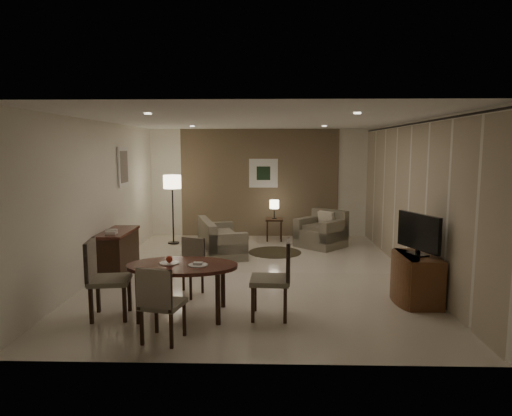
{
  "coord_description": "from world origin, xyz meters",
  "views": [
    {
      "loc": [
        0.22,
        -7.99,
        2.23
      ],
      "look_at": [
        0.0,
        0.2,
        1.15
      ],
      "focal_mm": 32.0,
      "sensor_mm": 36.0,
      "label": 1
    }
  ],
  "objects_px": {
    "dining_table": "(183,290)",
    "floor_lamp": "(173,210)",
    "tv_cabinet": "(418,278)",
    "chair_far": "(187,268)",
    "chair_left": "(110,279)",
    "side_table": "(274,229)",
    "sofa": "(222,237)",
    "chair_near": "(163,303)",
    "chair_right": "(270,279)",
    "console_desk": "(118,251)",
    "armchair": "(321,229)"
  },
  "relations": [
    {
      "from": "dining_table",
      "to": "floor_lamp",
      "type": "bearing_deg",
      "value": 103.25
    },
    {
      "from": "tv_cabinet",
      "to": "chair_far",
      "type": "relative_size",
      "value": 1.05
    },
    {
      "from": "chair_left",
      "to": "side_table",
      "type": "distance_m",
      "value": 5.6
    },
    {
      "from": "chair_left",
      "to": "sofa",
      "type": "distance_m",
      "value": 3.81
    },
    {
      "from": "chair_near",
      "to": "chair_right",
      "type": "relative_size",
      "value": 0.87
    },
    {
      "from": "chair_far",
      "to": "side_table",
      "type": "height_order",
      "value": "chair_far"
    },
    {
      "from": "chair_near",
      "to": "chair_right",
      "type": "bearing_deg",
      "value": -134.95
    },
    {
      "from": "chair_left",
      "to": "console_desk",
      "type": "bearing_deg",
      "value": 7.38
    },
    {
      "from": "chair_near",
      "to": "chair_far",
      "type": "height_order",
      "value": "chair_near"
    },
    {
      "from": "sofa",
      "to": "chair_right",
      "type": "bearing_deg",
      "value": 179.07
    },
    {
      "from": "chair_near",
      "to": "chair_left",
      "type": "bearing_deg",
      "value": -26.74
    },
    {
      "from": "side_table",
      "to": "floor_lamp",
      "type": "relative_size",
      "value": 0.33
    },
    {
      "from": "chair_left",
      "to": "floor_lamp",
      "type": "bearing_deg",
      "value": -6.72
    },
    {
      "from": "tv_cabinet",
      "to": "chair_near",
      "type": "bearing_deg",
      "value": -157.07
    },
    {
      "from": "tv_cabinet",
      "to": "chair_far",
      "type": "bearing_deg",
      "value": 176.29
    },
    {
      "from": "chair_left",
      "to": "chair_right",
      "type": "height_order",
      "value": "chair_left"
    },
    {
      "from": "chair_far",
      "to": "armchair",
      "type": "xyz_separation_m",
      "value": [
        2.43,
        3.49,
        -0.02
      ]
    },
    {
      "from": "tv_cabinet",
      "to": "chair_left",
      "type": "distance_m",
      "value": 4.32
    },
    {
      "from": "dining_table",
      "to": "floor_lamp",
      "type": "xyz_separation_m",
      "value": [
        -1.09,
        4.61,
        0.46
      ]
    },
    {
      "from": "chair_right",
      "to": "sofa",
      "type": "relative_size",
      "value": 0.66
    },
    {
      "from": "armchair",
      "to": "side_table",
      "type": "height_order",
      "value": "armchair"
    },
    {
      "from": "console_desk",
      "to": "chair_far",
      "type": "bearing_deg",
      "value": -40.89
    },
    {
      "from": "dining_table",
      "to": "armchair",
      "type": "height_order",
      "value": "armchair"
    },
    {
      "from": "console_desk",
      "to": "chair_right",
      "type": "bearing_deg",
      "value": -38.28
    },
    {
      "from": "sofa",
      "to": "armchair",
      "type": "xyz_separation_m",
      "value": [
        2.17,
        0.79,
        0.04
      ]
    },
    {
      "from": "floor_lamp",
      "to": "chair_left",
      "type": "bearing_deg",
      "value": -88.19
    },
    {
      "from": "console_desk",
      "to": "chair_near",
      "type": "distance_m",
      "value": 3.3
    },
    {
      "from": "floor_lamp",
      "to": "console_desk",
      "type": "bearing_deg",
      "value": -100.98
    },
    {
      "from": "dining_table",
      "to": "tv_cabinet",
      "type": "bearing_deg",
      "value": 10.52
    },
    {
      "from": "sofa",
      "to": "chair_left",
      "type": "bearing_deg",
      "value": 146.64
    },
    {
      "from": "console_desk",
      "to": "side_table",
      "type": "bearing_deg",
      "value": 45.51
    },
    {
      "from": "chair_near",
      "to": "chair_far",
      "type": "bearing_deg",
      "value": -76.45
    },
    {
      "from": "console_desk",
      "to": "armchair",
      "type": "height_order",
      "value": "armchair"
    },
    {
      "from": "console_desk",
      "to": "chair_far",
      "type": "height_order",
      "value": "chair_far"
    },
    {
      "from": "dining_table",
      "to": "chair_right",
      "type": "height_order",
      "value": "chair_right"
    },
    {
      "from": "side_table",
      "to": "floor_lamp",
      "type": "distance_m",
      "value": 2.47
    },
    {
      "from": "dining_table",
      "to": "chair_far",
      "type": "relative_size",
      "value": 1.73
    },
    {
      "from": "chair_near",
      "to": "sofa",
      "type": "distance_m",
      "value": 4.36
    },
    {
      "from": "side_table",
      "to": "floor_lamp",
      "type": "height_order",
      "value": "floor_lamp"
    },
    {
      "from": "chair_near",
      "to": "floor_lamp",
      "type": "distance_m",
      "value": 5.53
    },
    {
      "from": "chair_right",
      "to": "floor_lamp",
      "type": "xyz_separation_m",
      "value": [
        -2.25,
        4.65,
        0.28
      ]
    },
    {
      "from": "armchair",
      "to": "floor_lamp",
      "type": "xyz_separation_m",
      "value": [
        -3.42,
        0.29,
        0.39
      ]
    },
    {
      "from": "tv_cabinet",
      "to": "armchair",
      "type": "relative_size",
      "value": 0.98
    },
    {
      "from": "tv_cabinet",
      "to": "sofa",
      "type": "bearing_deg",
      "value": 137.25
    },
    {
      "from": "chair_near",
      "to": "chair_left",
      "type": "distance_m",
      "value": 1.12
    },
    {
      "from": "sofa",
      "to": "floor_lamp",
      "type": "height_order",
      "value": "floor_lamp"
    },
    {
      "from": "chair_near",
      "to": "floor_lamp",
      "type": "relative_size",
      "value": 0.56
    },
    {
      "from": "dining_table",
      "to": "chair_left",
      "type": "height_order",
      "value": "chair_left"
    },
    {
      "from": "tv_cabinet",
      "to": "dining_table",
      "type": "height_order",
      "value": "tv_cabinet"
    },
    {
      "from": "floor_lamp",
      "to": "side_table",
      "type": "bearing_deg",
      "value": 9.94
    }
  ]
}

